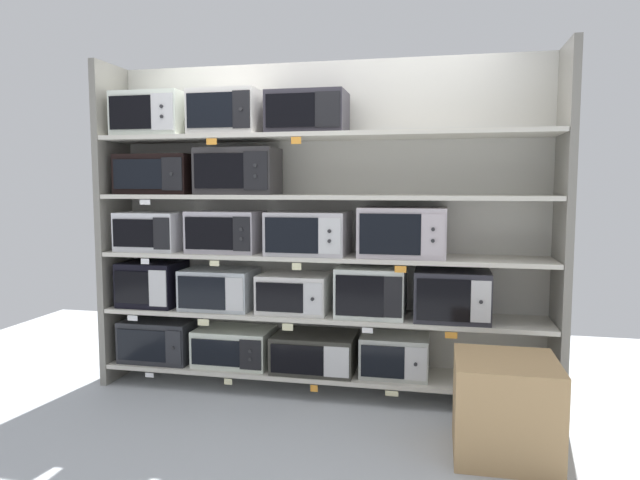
% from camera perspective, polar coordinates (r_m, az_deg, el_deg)
% --- Properties ---
extents(ground, '(7.11, 6.00, 0.02)m').
position_cam_1_polar(ground, '(3.32, -3.85, -21.00)').
color(ground, '#B2B7BC').
extents(back_panel, '(3.31, 0.04, 2.36)m').
position_cam_1_polar(back_panel, '(4.19, 0.68, 1.50)').
color(back_panel, beige).
rests_on(back_panel, ground).
extents(upright_left, '(0.05, 0.44, 2.36)m').
position_cam_1_polar(upright_left, '(4.55, -19.93, 1.49)').
color(upright_left, gray).
rests_on(upright_left, ground).
extents(upright_right, '(0.05, 0.44, 2.36)m').
position_cam_1_polar(upright_right, '(3.94, 23.18, 0.80)').
color(upright_right, gray).
rests_on(upright_right, ground).
extents(shelf_0, '(3.11, 0.44, 0.03)m').
position_cam_1_polar(shelf_0, '(4.16, 0.00, -13.07)').
color(shelf_0, beige).
rests_on(shelf_0, ground).
extents(microwave_0, '(0.53, 0.39, 0.31)m').
position_cam_1_polar(microwave_0, '(4.51, -15.70, -9.55)').
color(microwave_0, '#26282C').
rests_on(microwave_0, shelf_0).
extents(microwave_1, '(0.55, 0.37, 0.26)m').
position_cam_1_polar(microwave_1, '(4.29, -8.61, -10.51)').
color(microwave_1, silver).
rests_on(microwave_1, shelf_0).
extents(microwave_2, '(0.58, 0.42, 0.26)m').
position_cam_1_polar(microwave_2, '(4.12, -0.51, -11.14)').
color(microwave_2, '#34332D').
rests_on(microwave_2, shelf_0).
extents(microwave_3, '(0.46, 0.34, 0.28)m').
position_cam_1_polar(microwave_3, '(4.04, 7.51, -11.40)').
color(microwave_3, beige).
rests_on(microwave_3, shelf_0).
extents(price_tag_0, '(0.06, 0.00, 0.03)m').
position_cam_1_polar(price_tag_0, '(4.38, -16.74, -12.85)').
color(price_tag_0, white).
extents(price_tag_1, '(0.06, 0.00, 0.04)m').
position_cam_1_polar(price_tag_1, '(4.14, -9.20, -13.85)').
color(price_tag_1, beige).
extents(price_tag_2, '(0.05, 0.00, 0.05)m').
position_cam_1_polar(price_tag_2, '(3.97, -0.60, -14.67)').
color(price_tag_2, orange).
extents(price_tag_3, '(0.09, 0.00, 0.03)m').
position_cam_1_polar(price_tag_3, '(3.89, 7.21, -15.04)').
color(price_tag_3, beige).
extents(shelf_1, '(3.11, 0.44, 0.03)m').
position_cam_1_polar(shelf_1, '(4.05, 0.00, -7.49)').
color(shelf_1, beige).
extents(microwave_4, '(0.43, 0.38, 0.33)m').
position_cam_1_polar(microwave_4, '(4.45, -16.44, -4.19)').
color(microwave_4, black).
rests_on(microwave_4, shelf_1).
extents(microwave_5, '(0.51, 0.38, 0.29)m').
position_cam_1_polar(microwave_5, '(4.23, -10.02, -4.81)').
color(microwave_5, '#B3BABF').
rests_on(microwave_5, shelf_1).
extents(microwave_6, '(0.49, 0.39, 0.27)m').
position_cam_1_polar(microwave_6, '(4.05, -2.53, -5.30)').
color(microwave_6, silver).
rests_on(microwave_6, shelf_1).
extents(microwave_7, '(0.47, 0.39, 0.34)m').
position_cam_1_polar(microwave_7, '(3.95, 5.16, -5.12)').
color(microwave_7, silver).
rests_on(microwave_7, shelf_1).
extents(microwave_8, '(0.49, 0.42, 0.33)m').
position_cam_1_polar(microwave_8, '(3.92, 13.10, -5.35)').
color(microwave_8, '#2B2A32').
rests_on(microwave_8, shelf_1).
extents(price_tag_4, '(0.08, 0.00, 0.04)m').
position_cam_1_polar(price_tag_4, '(4.33, -18.30, -7.45)').
color(price_tag_4, white).
extents(price_tag_5, '(0.08, 0.00, 0.05)m').
position_cam_1_polar(price_tag_5, '(4.08, -11.62, -8.10)').
color(price_tag_5, beige).
extents(price_tag_6, '(0.08, 0.00, 0.05)m').
position_cam_1_polar(price_tag_6, '(3.89, -3.27, -8.72)').
color(price_tag_6, beige).
extents(price_tag_7, '(0.07, 0.00, 0.04)m').
position_cam_1_polar(price_tag_7, '(3.78, 4.78, -9.03)').
color(price_tag_7, white).
extents(price_tag_8, '(0.08, 0.00, 0.04)m').
position_cam_1_polar(price_tag_8, '(3.76, 13.02, -9.30)').
color(price_tag_8, orange).
extents(shelf_2, '(3.11, 0.44, 0.03)m').
position_cam_1_polar(shelf_2, '(3.97, 0.00, -1.65)').
color(shelf_2, beige).
extents(microwave_9, '(0.46, 0.38, 0.28)m').
position_cam_1_polar(microwave_9, '(4.39, -16.37, 0.86)').
color(microwave_9, silver).
rests_on(microwave_9, shelf_2).
extents(microwave_10, '(0.50, 0.37, 0.30)m').
position_cam_1_polar(microwave_10, '(4.15, -9.42, 0.85)').
color(microwave_10, '#BCB5BF').
rests_on(microwave_10, shelf_2).
extents(microwave_11, '(0.55, 0.43, 0.30)m').
position_cam_1_polar(microwave_11, '(3.97, -1.13, 0.72)').
color(microwave_11, '#BCB7BB').
rests_on(microwave_11, shelf_2).
extents(microwave_12, '(0.58, 0.42, 0.33)m').
position_cam_1_polar(microwave_12, '(3.87, 8.30, 0.81)').
color(microwave_12, '#BBB0B6').
rests_on(microwave_12, shelf_2).
extents(price_tag_9, '(0.06, 0.00, 0.04)m').
position_cam_1_polar(price_tag_9, '(4.20, -17.15, -2.06)').
color(price_tag_9, white).
extents(price_tag_10, '(0.07, 0.00, 0.04)m').
position_cam_1_polar(price_tag_10, '(3.97, -10.54, -2.32)').
color(price_tag_10, beige).
extents(price_tag_11, '(0.06, 0.00, 0.05)m').
position_cam_1_polar(price_tag_11, '(3.79, -2.36, -2.67)').
color(price_tag_11, beige).
extents(price_tag_12, '(0.07, 0.00, 0.04)m').
position_cam_1_polar(price_tag_12, '(3.68, 8.08, -2.93)').
color(price_tag_12, orange).
extents(shelf_3, '(3.11, 0.44, 0.03)m').
position_cam_1_polar(shelf_3, '(3.94, 0.00, 4.34)').
color(shelf_3, beige).
extents(microwave_13, '(0.56, 0.34, 0.29)m').
position_cam_1_polar(microwave_13, '(4.36, -15.96, 6.34)').
color(microwave_13, black).
rests_on(microwave_13, shelf_3).
extents(microwave_14, '(0.56, 0.35, 0.33)m').
position_cam_1_polar(microwave_14, '(4.10, -8.21, 6.83)').
color(microwave_14, '#343233').
rests_on(microwave_14, shelf_3).
extents(price_tag_13, '(0.08, 0.00, 0.03)m').
position_cam_1_polar(price_tag_13, '(4.16, -17.16, 3.65)').
color(price_tag_13, white).
extents(shelf_4, '(3.11, 0.44, 0.03)m').
position_cam_1_polar(shelf_4, '(3.96, 0.00, 10.37)').
color(shelf_4, beige).
extents(microwave_15, '(0.51, 0.39, 0.31)m').
position_cam_1_polar(microwave_15, '(4.40, -16.38, 11.91)').
color(microwave_15, silver).
rests_on(microwave_15, shelf_4).
extents(microwave_16, '(0.48, 0.39, 0.31)m').
position_cam_1_polar(microwave_16, '(4.16, -9.27, 12.43)').
color(microwave_16, silver).
rests_on(microwave_16, shelf_4).
extents(microwave_17, '(0.53, 0.35, 0.29)m').
position_cam_1_polar(microwave_17, '(3.99, -1.27, 12.61)').
color(microwave_17, '#302D35').
rests_on(microwave_17, shelf_4).
extents(price_tag_14, '(0.07, 0.00, 0.04)m').
position_cam_1_polar(price_tag_14, '(3.95, -10.82, 9.68)').
color(price_tag_14, orange).
extents(price_tag_15, '(0.07, 0.00, 0.05)m').
position_cam_1_polar(price_tag_15, '(3.76, -2.41, 9.95)').
color(price_tag_15, orange).
extents(shipping_carton, '(0.54, 0.54, 0.53)m').
position_cam_1_polar(shipping_carton, '(3.38, 18.08, -15.65)').
color(shipping_carton, tan).
rests_on(shipping_carton, ground).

